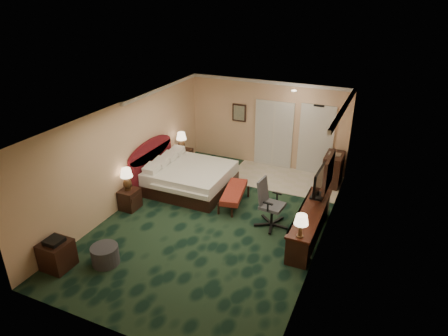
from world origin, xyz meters
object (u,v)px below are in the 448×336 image
at_px(ottoman, 105,255).
at_px(minibar, 333,169).
at_px(nightstand_far, 182,160).
at_px(side_table, 57,255).
at_px(desk_chair, 272,204).
at_px(lamp_near, 127,179).
at_px(tv, 319,183).
at_px(lamp_far, 182,141).
at_px(bed_bench, 234,197).
at_px(bed, 191,178).
at_px(nightstand_near, 130,199).
at_px(desk, 309,224).

bearing_deg(ottoman, minibar, 57.09).
bearing_deg(ottoman, nightstand_far, 100.05).
height_order(ottoman, side_table, side_table).
relative_size(desk_chair, minibar, 1.29).
height_order(side_table, desk_chair, desk_chair).
relative_size(lamp_near, tv, 0.63).
distance_m(side_table, tv, 5.89).
xyz_separation_m(lamp_far, bed_bench, (2.31, -1.39, -0.70)).
height_order(bed, nightstand_near, bed).
relative_size(ottoman, tv, 0.61).
bearing_deg(nightstand_near, nightstand_far, 89.02).
xyz_separation_m(ottoman, tv, (3.61, 3.35, 0.85)).
relative_size(desk, minibar, 2.63).
height_order(lamp_far, side_table, lamp_far).
distance_m(desk, minibar, 2.95).
height_order(nightstand_near, lamp_near, lamp_near).
bearing_deg(nightstand_near, tv, 16.12).
bearing_deg(lamp_far, lamp_near, -92.12).
xyz_separation_m(nightstand_near, desk_chair, (3.57, 0.70, 0.32)).
xyz_separation_m(bed_bench, desk, (2.11, -0.66, 0.12)).
bearing_deg(nightstand_near, bed, 59.37).
bearing_deg(bed_bench, minibar, 36.82).
height_order(lamp_near, minibar, lamp_near).
bearing_deg(side_table, tv, 40.98).
height_order(nightstand_near, ottoman, nightstand_near).
xyz_separation_m(bed, desk_chair, (2.64, -0.86, 0.25)).
distance_m(nightstand_far, lamp_near, 2.66).
distance_m(nightstand_near, minibar, 5.70).
height_order(bed_bench, side_table, side_table).
bearing_deg(lamp_near, lamp_far, 87.88).
distance_m(bed_bench, tv, 2.26).
xyz_separation_m(nightstand_near, bed_bench, (2.38, 1.24, -0.04)).
height_order(nightstand_far, minibar, minibar).
distance_m(lamp_near, side_table, 2.61).
xyz_separation_m(bed_bench, minibar, (2.10, 2.28, 0.23)).
height_order(tv, desk_chair, tv).
bearing_deg(desk, ottoman, -144.06).
bearing_deg(lamp_far, ottoman, -80.15).
xyz_separation_m(bed, side_table, (-0.85, -4.10, -0.04)).
bearing_deg(lamp_far, bed, -50.97).
relative_size(desk, desk_chair, 2.04).
bearing_deg(desk, minibar, 90.23).
relative_size(nightstand_near, desk, 0.22).
distance_m(nightstand_far, lamp_far, 0.61).
distance_m(desk, tv, 1.01).
relative_size(lamp_far, minibar, 0.63).
bearing_deg(bed, nightstand_near, -120.63).
distance_m(ottoman, side_table, 0.94).
bearing_deg(nightstand_far, ottoman, -79.95).
bearing_deg(lamp_near, side_table, -87.59).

